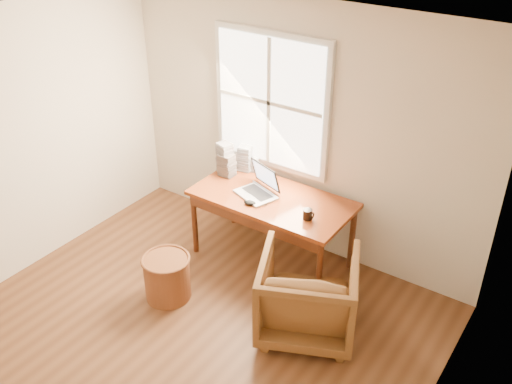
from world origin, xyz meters
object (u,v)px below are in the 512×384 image
wicker_stool (167,278)px  laptop (256,184)px  desk (272,199)px  armchair (308,295)px  coffee_mug (308,214)px  cd_stack_a (245,159)px

wicker_stool → laptop: 1.24m
wicker_stool → laptop: size_ratio=1.13×
desk → armchair: bearing=-40.0°
coffee_mug → armchair: bearing=-48.0°
desk → laptop: laptop is taller
armchair → coffee_mug: coffee_mug is taller
laptop → coffee_mug: (0.63, -0.08, -0.09)m
armchair → cd_stack_a: 1.77m
desk → wicker_stool: 1.27m
armchair → wicker_stool: bearing=-8.6°
desk → coffee_mug: size_ratio=15.92×
armchair → wicker_stool: (-1.31, -0.36, -0.17)m
armchair → wicker_stool: armchair is taller
wicker_stool → laptop: bearing=71.0°
wicker_stool → cd_stack_a: bearing=92.5°
desk → cd_stack_a: 0.65m
desk → cd_stack_a: size_ratio=5.79×
armchair → coffee_mug: size_ratio=8.41×
cd_stack_a → coffee_mug: bearing=-23.9°
cd_stack_a → laptop: bearing=-43.8°
laptop → cd_stack_a: cd_stack_a is taller
coffee_mug → cd_stack_a: 1.13m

